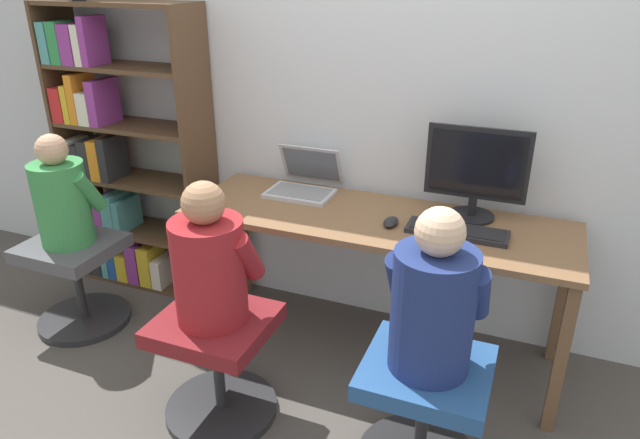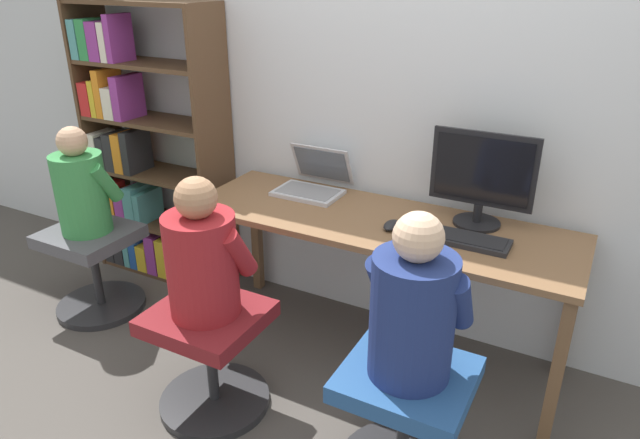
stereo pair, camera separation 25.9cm
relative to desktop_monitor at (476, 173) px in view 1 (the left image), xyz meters
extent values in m
plane|color=#4C4742|center=(-0.42, -0.47, -0.97)|extent=(14.00, 14.00, 0.00)
cube|color=silver|center=(-0.42, 0.20, 0.33)|extent=(10.00, 0.05, 2.60)
cube|color=brown|center=(-0.42, -0.17, -0.24)|extent=(1.84, 0.60, 0.03)
cube|color=brown|center=(-1.30, -0.43, -0.61)|extent=(0.05, 0.05, 0.72)
cube|color=brown|center=(0.46, -0.43, -0.61)|extent=(0.05, 0.05, 0.72)
cube|color=brown|center=(-1.30, 0.10, -0.61)|extent=(0.05, 0.05, 0.72)
cube|color=brown|center=(0.46, 0.10, -0.61)|extent=(0.05, 0.05, 0.72)
cylinder|color=black|center=(0.00, 0.00, -0.21)|extent=(0.21, 0.21, 0.01)
cylinder|color=black|center=(0.00, 0.00, -0.16)|extent=(0.04, 0.04, 0.08)
cube|color=black|center=(0.00, 0.00, 0.05)|extent=(0.46, 0.02, 0.34)
cube|color=black|center=(0.00, -0.01, 0.05)|extent=(0.42, 0.01, 0.29)
cube|color=#B7B7BC|center=(-0.86, -0.05, -0.21)|extent=(0.34, 0.22, 0.02)
cube|color=gray|center=(-0.86, -0.05, -0.20)|extent=(0.30, 0.18, 0.00)
cube|color=#B7B7BC|center=(-0.86, 0.11, -0.10)|extent=(0.34, 0.10, 0.21)
cube|color=slate|center=(-0.86, 0.11, -0.10)|extent=(0.30, 0.08, 0.18)
cube|color=#232326|center=(-0.03, -0.21, -0.21)|extent=(0.44, 0.15, 0.02)
cube|color=black|center=(-0.03, -0.21, -0.20)|extent=(0.41, 0.12, 0.00)
ellipsoid|color=black|center=(-0.33, -0.23, -0.20)|extent=(0.06, 0.11, 0.03)
cylinder|color=#262628|center=(-0.01, -0.84, -0.74)|extent=(0.05, 0.05, 0.39)
cube|color=#234C84|center=(-0.01, -0.84, -0.50)|extent=(0.46, 0.43, 0.07)
cylinder|color=#262628|center=(-0.90, -0.87, -0.95)|extent=(0.50, 0.50, 0.04)
cylinder|color=#262628|center=(-0.90, -0.87, -0.74)|extent=(0.05, 0.05, 0.39)
cube|color=maroon|center=(-0.90, -0.87, -0.50)|extent=(0.46, 0.43, 0.07)
cylinder|color=navy|center=(-0.01, -0.84, -0.24)|extent=(0.29, 0.29, 0.46)
sphere|color=beige|center=(-0.01, -0.84, 0.07)|extent=(0.17, 0.17, 0.17)
cylinder|color=navy|center=(-0.15, -0.77, -0.17)|extent=(0.08, 0.20, 0.26)
cylinder|color=navy|center=(0.13, -0.77, -0.17)|extent=(0.08, 0.20, 0.26)
cylinder|color=maroon|center=(-0.90, -0.87, -0.25)|extent=(0.29, 0.29, 0.44)
sphere|color=#A87A56|center=(-0.90, -0.87, 0.05)|extent=(0.17, 0.17, 0.17)
cylinder|color=maroon|center=(-1.03, -0.80, -0.19)|extent=(0.08, 0.20, 0.25)
cylinder|color=maroon|center=(-0.76, -0.80, -0.19)|extent=(0.08, 0.20, 0.25)
cube|color=#513823|center=(-2.38, 0.01, -0.14)|extent=(0.02, 0.31, 1.66)
cube|color=#513823|center=(-1.49, 0.01, -0.14)|extent=(0.02, 0.31, 1.66)
cube|color=#513823|center=(-1.94, 0.01, -0.96)|extent=(0.87, 0.30, 0.02)
cube|color=#513823|center=(-1.94, 0.01, -0.63)|extent=(0.87, 0.30, 0.02)
cube|color=#513823|center=(-1.94, 0.01, -0.30)|extent=(0.87, 0.30, 0.02)
cube|color=#513823|center=(-1.94, 0.01, 0.03)|extent=(0.87, 0.30, 0.02)
cube|color=#513823|center=(-1.94, 0.01, 0.36)|extent=(0.87, 0.30, 0.02)
cube|color=#513823|center=(-1.94, 0.01, 0.69)|extent=(0.87, 0.30, 0.02)
cube|color=#262628|center=(-2.33, -0.02, -0.85)|extent=(0.07, 0.26, 0.18)
cube|color=#262628|center=(-2.24, -0.02, -0.83)|extent=(0.08, 0.24, 0.23)
cube|color=teal|center=(-2.17, -0.04, -0.81)|extent=(0.05, 0.21, 0.27)
cube|color=#1E4C9E|center=(-2.11, -0.02, -0.84)|extent=(0.06, 0.26, 0.21)
cube|color=gold|center=(-2.04, -0.04, -0.86)|extent=(0.08, 0.22, 0.17)
cube|color=#8C338C|center=(-1.96, -0.01, -0.82)|extent=(0.08, 0.26, 0.26)
cube|color=gold|center=(-1.86, -0.06, -0.82)|extent=(0.08, 0.17, 0.25)
cube|color=silver|center=(-1.78, -0.04, -0.85)|extent=(0.07, 0.22, 0.18)
cube|color=red|center=(-2.32, -0.06, -0.51)|extent=(0.09, 0.18, 0.20)
cube|color=orange|center=(-2.24, -0.05, -0.53)|extent=(0.05, 0.19, 0.17)
cube|color=#8C338C|center=(-2.17, -0.01, -0.52)|extent=(0.08, 0.26, 0.19)
cube|color=teal|center=(-2.09, -0.03, -0.50)|extent=(0.08, 0.22, 0.23)
cube|color=teal|center=(-2.02, -0.04, -0.52)|extent=(0.04, 0.22, 0.20)
cube|color=silver|center=(-2.33, -0.06, -0.18)|extent=(0.07, 0.18, 0.21)
cube|color=#262628|center=(-2.26, -0.05, -0.19)|extent=(0.06, 0.20, 0.20)
cube|color=#262628|center=(-2.19, -0.06, -0.17)|extent=(0.07, 0.18, 0.23)
cube|color=orange|center=(-2.12, -0.02, -0.17)|extent=(0.07, 0.25, 0.24)
cube|color=#262628|center=(-2.05, -0.04, -0.16)|extent=(0.05, 0.20, 0.26)
cube|color=red|center=(-2.32, -0.05, 0.14)|extent=(0.08, 0.20, 0.20)
cube|color=gold|center=(-2.25, -0.05, 0.15)|extent=(0.04, 0.20, 0.21)
cube|color=orange|center=(-2.20, -0.05, 0.18)|extent=(0.05, 0.19, 0.28)
cube|color=silver|center=(-2.13, -0.05, 0.13)|extent=(0.08, 0.19, 0.18)
cube|color=#8C338C|center=(-2.06, -0.04, 0.17)|extent=(0.06, 0.21, 0.25)
cube|color=teal|center=(-2.33, -0.05, 0.48)|extent=(0.06, 0.19, 0.22)
cube|color=#2D8C47|center=(-2.26, -0.03, 0.48)|extent=(0.07, 0.24, 0.22)
cube|color=#8C338C|center=(-2.17, -0.05, 0.48)|extent=(0.08, 0.19, 0.21)
cube|color=silver|center=(-2.10, -0.05, 0.48)|extent=(0.05, 0.19, 0.21)
cube|color=#8C338C|center=(-2.05, -0.06, 0.50)|extent=(0.04, 0.18, 0.26)
cylinder|color=#262628|center=(-1.98, -0.54, -0.95)|extent=(0.50, 0.50, 0.04)
cylinder|color=#262628|center=(-1.98, -0.54, -0.74)|extent=(0.05, 0.05, 0.39)
cube|color=#4C4C51|center=(-1.98, -0.54, -0.50)|extent=(0.46, 0.43, 0.07)
cylinder|color=#388C47|center=(-1.98, -0.54, -0.25)|extent=(0.27, 0.27, 0.44)
sphere|color=tan|center=(-1.98, -0.54, 0.04)|extent=(0.16, 0.16, 0.16)
cylinder|color=#388C47|center=(-2.10, -0.48, -0.19)|extent=(0.07, 0.19, 0.24)
cylinder|color=#388C47|center=(-1.85, -0.48, -0.19)|extent=(0.07, 0.19, 0.24)
camera|label=1|loc=(0.26, -2.55, 0.87)|focal=32.00mm
camera|label=2|loc=(0.49, -2.44, 0.87)|focal=32.00mm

